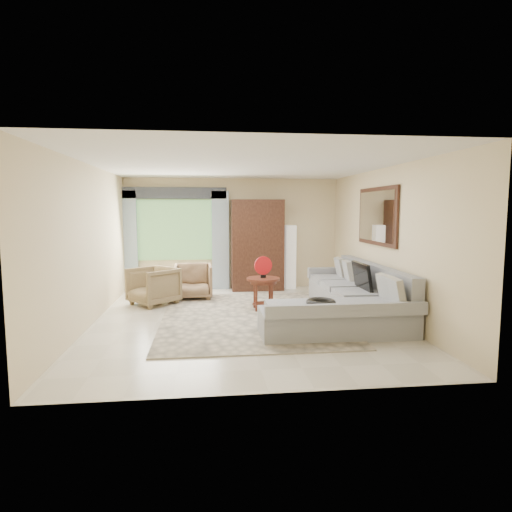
{
  "coord_description": "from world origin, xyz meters",
  "views": [
    {
      "loc": [
        -0.62,
        -7.14,
        1.87
      ],
      "look_at": [
        0.25,
        0.35,
        1.05
      ],
      "focal_mm": 30.0,
      "sensor_mm": 36.0,
      "label": 1
    }
  ],
  "objects": [
    {
      "name": "floor_lamp",
      "position": [
        1.35,
        2.78,
        0.75
      ],
      "size": [
        0.24,
        0.24,
        1.5
      ],
      "primitive_type": "cube",
      "color": "silver",
      "rests_on": "ground"
    },
    {
      "name": "curtain_right",
      "position": [
        -0.3,
        2.88,
        1.15
      ],
      "size": [
        0.4,
        0.08,
        2.3
      ],
      "primitive_type": "cube",
      "color": "#9EB7CC",
      "rests_on": "ground"
    },
    {
      "name": "area_rug",
      "position": [
        0.11,
        0.14,
        0.01
      ],
      "size": [
        3.01,
        4.01,
        0.02
      ],
      "primitive_type": "cube",
      "rotation": [
        0.0,
        0.0,
        -0.0
      ],
      "color": "#C2B399",
      "rests_on": "ground"
    },
    {
      "name": "window",
      "position": [
        -1.35,
        2.97,
        1.4
      ],
      "size": [
        1.8,
        0.04,
        1.4
      ],
      "primitive_type": "cube",
      "color": "#669E59",
      "rests_on": "wall_back"
    },
    {
      "name": "sectional_sofa",
      "position": [
        1.78,
        -0.18,
        0.28
      ],
      "size": [
        2.3,
        3.46,
        0.9
      ],
      "color": "gray",
      "rests_on": "ground"
    },
    {
      "name": "tv_screen",
      "position": [
        2.05,
        -0.09,
        0.72
      ],
      "size": [
        0.14,
        0.74,
        0.48
      ],
      "primitive_type": "cube",
      "rotation": [
        0.0,
        -0.17,
        0.0
      ],
      "color": "black",
      "rests_on": "sectional_sofa"
    },
    {
      "name": "armchair_left",
      "position": [
        -1.68,
        1.34,
        0.37
      ],
      "size": [
        1.14,
        1.14,
        0.74
      ],
      "primitive_type": "imported",
      "rotation": [
        0.0,
        0.0,
        -0.85
      ],
      "color": "olive",
      "rests_on": "ground"
    },
    {
      "name": "red_disc",
      "position": [
        0.41,
        0.6,
        0.84
      ],
      "size": [
        0.34,
        0.09,
        0.34
      ],
      "primitive_type": "cylinder",
      "rotation": [
        1.57,
        0.0,
        0.2
      ],
      "color": "red",
      "rests_on": "coffee_table"
    },
    {
      "name": "valance",
      "position": [
        -1.35,
        2.9,
        2.25
      ],
      "size": [
        2.4,
        0.12,
        0.26
      ],
      "primitive_type": "cube",
      "color": "#1E232D",
      "rests_on": "wall_back"
    },
    {
      "name": "wall_mirror",
      "position": [
        2.46,
        0.35,
        1.75
      ],
      "size": [
        0.05,
        1.7,
        1.05
      ],
      "color": "black",
      "rests_on": "wall_right"
    },
    {
      "name": "garden_hose",
      "position": [
        1.0,
        -1.27,
        0.55
      ],
      "size": [
        0.43,
        0.43,
        0.09
      ],
      "primitive_type": "torus",
      "color": "black",
      "rests_on": "sectional_sofa"
    },
    {
      "name": "ground",
      "position": [
        0.0,
        0.0,
        0.0
      ],
      "size": [
        6.0,
        6.0,
        0.0
      ],
      "primitive_type": "plane",
      "color": "silver",
      "rests_on": "ground"
    },
    {
      "name": "armoire",
      "position": [
        0.55,
        2.72,
        1.05
      ],
      "size": [
        1.2,
        0.55,
        2.1
      ],
      "primitive_type": "cube",
      "color": "black",
      "rests_on": "ground"
    },
    {
      "name": "curtain_left",
      "position": [
        -2.4,
        2.88,
        1.15
      ],
      "size": [
        0.4,
        0.08,
        2.3
      ],
      "primitive_type": "cube",
      "color": "#9EB7CC",
      "rests_on": "ground"
    },
    {
      "name": "potted_plant",
      "position": [
        -2.0,
        2.47,
        0.25
      ],
      "size": [
        0.49,
        0.43,
        0.5
      ],
      "primitive_type": "imported",
      "rotation": [
        0.0,
        0.0,
        -0.1
      ],
      "color": "#999999",
      "rests_on": "ground"
    },
    {
      "name": "armchair_right",
      "position": [
        -0.91,
        1.84,
        0.36
      ],
      "size": [
        0.8,
        0.82,
        0.73
      ],
      "primitive_type": "imported",
      "rotation": [
        0.0,
        0.0,
        0.03
      ],
      "color": "#836447",
      "rests_on": "ground"
    },
    {
      "name": "coffee_table",
      "position": [
        0.41,
        0.6,
        0.32
      ],
      "size": [
        0.61,
        0.61,
        0.61
      ],
      "rotation": [
        0.0,
        0.0,
        0.09
      ],
      "color": "#4C1C14",
      "rests_on": "ground"
    }
  ]
}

